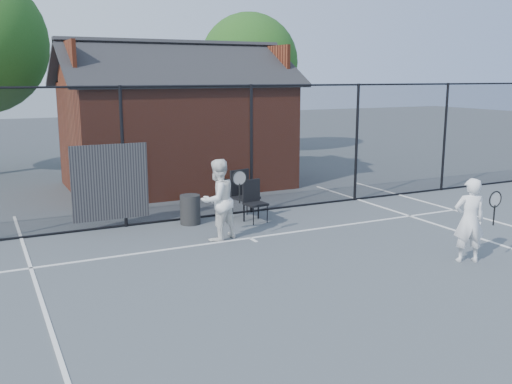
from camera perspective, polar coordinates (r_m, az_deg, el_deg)
name	(u,v)px	position (r m, az deg, el deg)	size (l,w,h in m)	color
ground	(335,287)	(8.96, 7.87, -9.41)	(80.00, 80.00, 0.00)	#4F555A
court_lines	(391,319)	(7.99, 13.31, -12.26)	(11.02, 18.00, 0.01)	white
fence	(199,155)	(12.82, -5.73, 3.68)	(22.04, 3.00, 3.00)	black
clubhouse	(176,131)	(16.82, -8.01, 6.04)	(6.50, 4.36, 4.19)	maroon
tree_right	(249,63)	(23.73, -0.71, 12.80)	(3.97, 3.97, 5.70)	#302313
player_front	(469,220)	(10.52, 20.57, -2.65)	(0.71, 0.58, 1.48)	white
player_back	(218,200)	(11.18, -3.83, -0.79)	(0.95, 0.84, 1.61)	white
chair_left	(256,202)	(12.56, -0.02, -1.01)	(0.44, 0.46, 0.92)	black
chair_right	(245,195)	(12.90, -1.07, -0.33)	(0.51, 0.53, 1.07)	black
waste_bin	(190,210)	(12.53, -6.60, -1.76)	(0.44, 0.44, 0.65)	black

